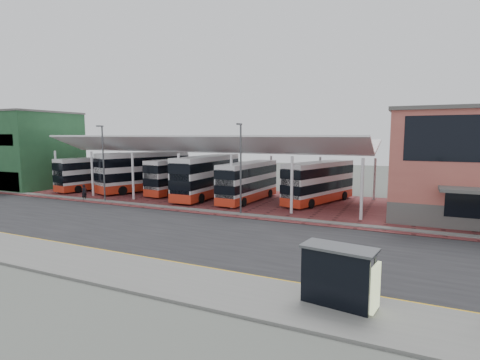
{
  "coord_description": "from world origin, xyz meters",
  "views": [
    {
      "loc": [
        15.72,
        -23.4,
        6.99
      ],
      "look_at": [
        0.77,
        8.8,
        2.8
      ],
      "focal_mm": 28.0,
      "sensor_mm": 36.0,
      "label": 1
    }
  ],
  "objects_px": {
    "bus_1": "(144,172)",
    "bus_4": "(248,182)",
    "bus_2": "(180,176)",
    "bus_0": "(95,173)",
    "bus_3": "(207,177)",
    "bus_5": "(319,182)",
    "pedestrian": "(84,192)",
    "bus_shelter": "(343,271)"
  },
  "relations": [
    {
      "from": "bus_2",
      "to": "bus_4",
      "type": "relative_size",
      "value": 1.02
    },
    {
      "from": "bus_0",
      "to": "bus_shelter",
      "type": "relative_size",
      "value": 3.27
    },
    {
      "from": "bus_1",
      "to": "bus_shelter",
      "type": "relative_size",
      "value": 3.81
    },
    {
      "from": "bus_1",
      "to": "bus_4",
      "type": "relative_size",
      "value": 1.19
    },
    {
      "from": "bus_0",
      "to": "bus_2",
      "type": "xyz_separation_m",
      "value": [
        12.01,
        1.9,
        0.01
      ]
    },
    {
      "from": "bus_1",
      "to": "bus_4",
      "type": "xyz_separation_m",
      "value": [
        14.93,
        -1.3,
        -0.37
      ]
    },
    {
      "from": "bus_3",
      "to": "pedestrian",
      "type": "relative_size",
      "value": 6.83
    },
    {
      "from": "bus_2",
      "to": "bus_5",
      "type": "relative_size",
      "value": 0.98
    },
    {
      "from": "bus_2",
      "to": "bus_shelter",
      "type": "relative_size",
      "value": 3.26
    },
    {
      "from": "bus_0",
      "to": "bus_4",
      "type": "relative_size",
      "value": 1.02
    },
    {
      "from": "bus_0",
      "to": "pedestrian",
      "type": "relative_size",
      "value": 6.18
    },
    {
      "from": "bus_3",
      "to": "bus_shelter",
      "type": "height_order",
      "value": "bus_3"
    },
    {
      "from": "bus_0",
      "to": "bus_shelter",
      "type": "height_order",
      "value": "bus_0"
    },
    {
      "from": "bus_4",
      "to": "bus_shelter",
      "type": "relative_size",
      "value": 3.2
    },
    {
      "from": "bus_2",
      "to": "bus_shelter",
      "type": "xyz_separation_m",
      "value": [
        23.31,
        -23.22,
        -0.5
      ]
    },
    {
      "from": "bus_4",
      "to": "bus_0",
      "type": "bearing_deg",
      "value": -175.83
    },
    {
      "from": "bus_0",
      "to": "bus_2",
      "type": "bearing_deg",
      "value": 18.61
    },
    {
      "from": "bus_3",
      "to": "bus_5",
      "type": "bearing_deg",
      "value": 8.38
    },
    {
      "from": "bus_3",
      "to": "bus_4",
      "type": "height_order",
      "value": "bus_3"
    },
    {
      "from": "bus_4",
      "to": "bus_5",
      "type": "height_order",
      "value": "bus_5"
    },
    {
      "from": "bus_2",
      "to": "bus_shelter",
      "type": "bearing_deg",
      "value": -38.62
    },
    {
      "from": "bus_0",
      "to": "pedestrian",
      "type": "xyz_separation_m",
      "value": [
        5.27,
        -6.63,
        -1.23
      ]
    },
    {
      "from": "bus_2",
      "to": "bus_1",
      "type": "bearing_deg",
      "value": -169.84
    },
    {
      "from": "bus_1",
      "to": "pedestrian",
      "type": "height_order",
      "value": "bus_1"
    },
    {
      "from": "bus_3",
      "to": "bus_0",
      "type": "bearing_deg",
      "value": -179.16
    },
    {
      "from": "bus_2",
      "to": "bus_0",
      "type": "bearing_deg",
      "value": -164.75
    },
    {
      "from": "bus_0",
      "to": "bus_3",
      "type": "xyz_separation_m",
      "value": [
        16.6,
        0.43,
        0.27
      ]
    },
    {
      "from": "bus_5",
      "to": "bus_0",
      "type": "bearing_deg",
      "value": -156.95
    },
    {
      "from": "bus_3",
      "to": "bus_4",
      "type": "relative_size",
      "value": 1.13
    },
    {
      "from": "bus_0",
      "to": "bus_3",
      "type": "bearing_deg",
      "value": 11.12
    },
    {
      "from": "bus_0",
      "to": "bus_3",
      "type": "height_order",
      "value": "bus_3"
    },
    {
      "from": "bus_2",
      "to": "bus_shelter",
      "type": "distance_m",
      "value": 32.91
    },
    {
      "from": "bus_3",
      "to": "bus_5",
      "type": "distance_m",
      "value": 12.41
    },
    {
      "from": "bus_2",
      "to": "bus_3",
      "type": "relative_size",
      "value": 0.9
    },
    {
      "from": "bus_1",
      "to": "bus_3",
      "type": "xyz_separation_m",
      "value": [
        9.79,
        -1.11,
        -0.09
      ]
    },
    {
      "from": "bus_0",
      "to": "pedestrian",
      "type": "height_order",
      "value": "bus_0"
    },
    {
      "from": "bus_0",
      "to": "pedestrian",
      "type": "distance_m",
      "value": 8.56
    },
    {
      "from": "bus_1",
      "to": "bus_3",
      "type": "relative_size",
      "value": 1.05
    },
    {
      "from": "pedestrian",
      "to": "bus_shelter",
      "type": "relative_size",
      "value": 0.53
    },
    {
      "from": "bus_3",
      "to": "pedestrian",
      "type": "distance_m",
      "value": 13.43
    },
    {
      "from": "bus_2",
      "to": "bus_3",
      "type": "bearing_deg",
      "value": -11.43
    },
    {
      "from": "bus_2",
      "to": "pedestrian",
      "type": "bearing_deg",
      "value": -122.03
    }
  ]
}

